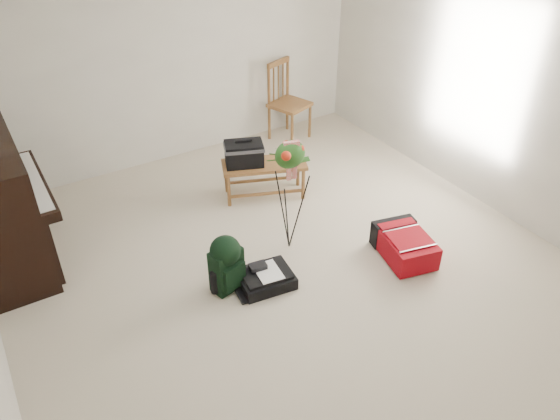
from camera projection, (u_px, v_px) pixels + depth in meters
floor at (292, 272)px, 5.20m from camera, size 5.00×5.50×0.01m
wall_back at (169, 61)px, 6.43m from camera, size 5.00×0.04×2.50m
wall_right at (500, 95)px, 5.56m from camera, size 0.04×5.50×2.50m
piano at (1, 207)px, 5.05m from camera, size 0.71×1.50×1.25m
bench at (252, 159)px, 5.98m from camera, size 1.01×0.69×0.72m
dining_chair at (288, 102)px, 7.26m from camera, size 0.58×0.58×1.05m
red_suitcase at (401, 243)px, 5.34m from camera, size 0.55×0.71×0.27m
black_duffel at (265, 278)px, 5.02m from camera, size 0.53×0.45×0.21m
green_backpack at (226, 261)px, 4.85m from camera, size 0.32×0.30×0.57m
flower_stand at (290, 197)px, 5.19m from camera, size 0.48×0.48×1.23m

